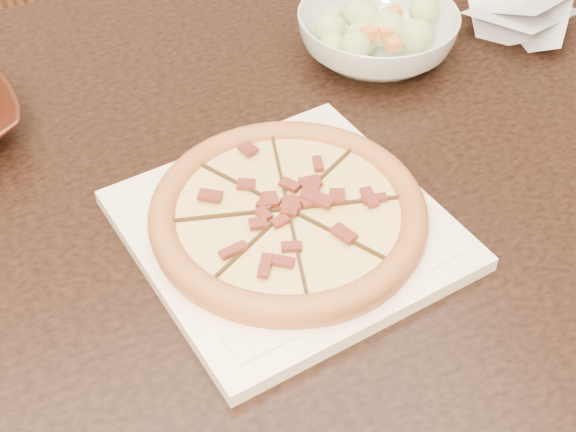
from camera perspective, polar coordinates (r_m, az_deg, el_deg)
name	(u,v)px	position (r m, az deg, el deg)	size (l,w,h in m)	color
dining_table	(174,232)	(1.03, -8.12, -1.15)	(1.54, 1.03, 0.75)	black
plate	(288,229)	(0.88, 0.00, -0.90)	(0.36, 0.36, 0.02)	white
pizza	(288,213)	(0.87, 0.00, 0.19)	(0.30, 0.30, 0.03)	#BB6438
salad_bowl	(377,35)	(1.16, 6.34, 12.65)	(0.22, 0.22, 0.07)	silver
salad	(380,2)	(1.13, 6.57, 14.90)	(0.12, 0.11, 0.04)	#ADC682
cling_film	(509,12)	(1.27, 15.46, 13.79)	(0.17, 0.14, 0.05)	silver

